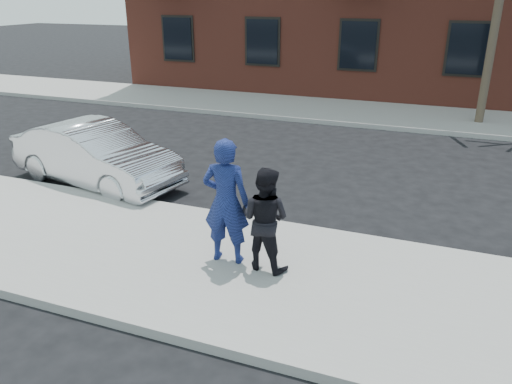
% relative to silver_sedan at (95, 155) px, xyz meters
% --- Properties ---
extents(ground, '(100.00, 100.00, 0.00)m').
position_rel_silver_sedan_xyz_m(ground, '(3.73, -2.30, -0.69)').
color(ground, black).
rests_on(ground, ground).
extents(near_sidewalk, '(50.00, 3.50, 0.15)m').
position_rel_silver_sedan_xyz_m(near_sidewalk, '(3.73, -2.55, -0.61)').
color(near_sidewalk, gray).
rests_on(near_sidewalk, ground).
extents(near_curb, '(50.00, 0.10, 0.15)m').
position_rel_silver_sedan_xyz_m(near_curb, '(3.73, -0.75, -0.61)').
color(near_curb, '#999691').
rests_on(near_curb, ground).
extents(far_sidewalk, '(50.00, 3.50, 0.15)m').
position_rel_silver_sedan_xyz_m(far_sidewalk, '(3.73, 8.95, -0.61)').
color(far_sidewalk, gray).
rests_on(far_sidewalk, ground).
extents(far_curb, '(50.00, 0.10, 0.15)m').
position_rel_silver_sedan_xyz_m(far_curb, '(3.73, 7.15, -0.61)').
color(far_curb, '#999691').
rests_on(far_curb, ground).
extents(silver_sedan, '(4.37, 2.25, 1.37)m').
position_rel_silver_sedan_xyz_m(silver_sedan, '(0.00, 0.00, 0.00)').
color(silver_sedan, silver).
rests_on(silver_sedan, ground).
extents(man_hoodie, '(0.77, 0.55, 1.98)m').
position_rel_silver_sedan_xyz_m(man_hoodie, '(4.25, -2.35, 0.45)').
color(man_hoodie, navy).
rests_on(man_hoodie, near_sidewalk).
extents(man_peacoat, '(0.86, 0.72, 1.60)m').
position_rel_silver_sedan_xyz_m(man_peacoat, '(4.88, -2.35, 0.27)').
color(man_peacoat, black).
rests_on(man_peacoat, near_sidewalk).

